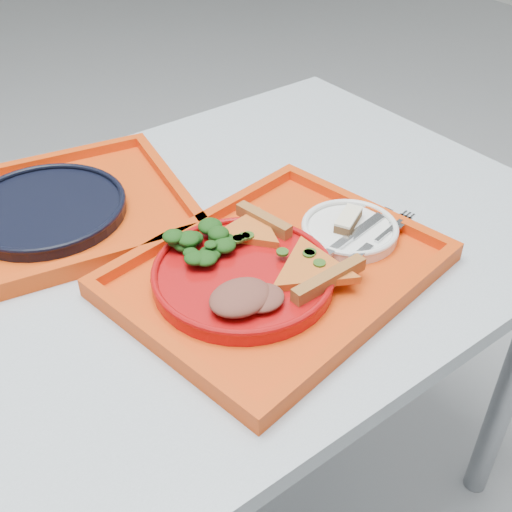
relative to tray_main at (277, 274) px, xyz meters
The scene contains 13 objects.
table 0.30m from the tray_main, 151.54° to the left, with size 1.60×0.80×0.75m.
tray_main is the anchor object (origin of this frame).
tray_far 0.40m from the tray_main, 121.25° to the left, with size 0.45×0.35×0.01m, color #D63D0B.
dinner_plate 0.06m from the tray_main, 169.70° to the left, with size 0.26×0.26×0.02m, color #A40A0C.
side_plate 0.15m from the tray_main, ahead, with size 0.15×0.15×0.01m, color white.
navy_plate 0.40m from the tray_main, 121.25° to the left, with size 0.26×0.26×0.02m, color black.
pizza_slice_a 0.06m from the tray_main, 65.64° to the right, with size 0.14×0.12×0.02m, color orange, non-canonical shape.
pizza_slice_b 0.09m from the tray_main, 82.64° to the left, with size 0.12×0.10×0.02m, color orange, non-canonical shape.
salad_heap 0.12m from the tray_main, 130.14° to the left, with size 0.09×0.08×0.04m, color black.
meat_portion 0.11m from the tray_main, 156.26° to the right, with size 0.09×0.07×0.03m, color brown.
dessert_bar 0.15m from the tray_main, ahead, with size 0.07×0.05×0.02m.
knife 0.14m from the tray_main, ahead, with size 0.18×0.02×0.01m, color silver.
fork 0.16m from the tray_main, 19.34° to the right, with size 0.18×0.02×0.01m, color silver.
Camera 1 is at (-0.22, -0.70, 1.36)m, focal length 45.00 mm.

